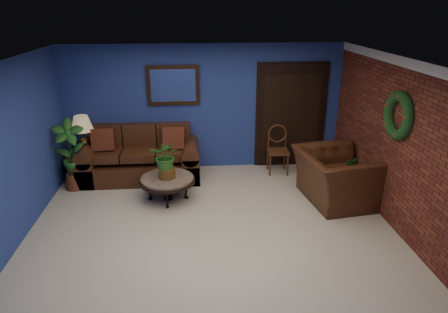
{
  "coord_description": "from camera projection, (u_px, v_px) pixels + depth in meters",
  "views": [
    {
      "loc": [
        -0.27,
        -5.25,
        3.21
      ],
      "look_at": [
        0.22,
        0.55,
        0.96
      ],
      "focal_mm": 32.0,
      "sensor_mm": 36.0,
      "label": 1
    }
  ],
  "objects": [
    {
      "name": "floor",
      "position": [
        212.0,
        229.0,
        6.06
      ],
      "size": [
        5.5,
        5.5,
        0.0
      ],
      "primitive_type": "plane",
      "color": "#BEB49E",
      "rests_on": "ground"
    },
    {
      "name": "wall_back",
      "position": [
        205.0,
        108.0,
        7.93
      ],
      "size": [
        5.5,
        0.04,
        2.5
      ],
      "primitive_type": "cube",
      "color": "navy",
      "rests_on": "ground"
    },
    {
      "name": "wall_left",
      "position": [
        9.0,
        158.0,
        5.39
      ],
      "size": [
        0.04,
        5.0,
        2.5
      ],
      "primitive_type": "cube",
      "color": "navy",
      "rests_on": "ground"
    },
    {
      "name": "wall_right_brick",
      "position": [
        399.0,
        146.0,
        5.83
      ],
      "size": [
        0.04,
        5.0,
        2.5
      ],
      "primitive_type": "cube",
      "color": "maroon",
      "rests_on": "ground"
    },
    {
      "name": "ceiling",
      "position": [
        210.0,
        61.0,
        5.16
      ],
      "size": [
        5.5,
        5.0,
        0.02
      ],
      "primitive_type": "cube",
      "color": "silver",
      "rests_on": "wall_back"
    },
    {
      "name": "crown_molding",
      "position": [
        411.0,
        64.0,
        5.4
      ],
      "size": [
        0.03,
        5.0,
        0.14
      ],
      "primitive_type": "cube",
      "color": "white",
      "rests_on": "wall_right_brick"
    },
    {
      "name": "wall_mirror",
      "position": [
        173.0,
        85.0,
        7.68
      ],
      "size": [
        1.02,
        0.06,
        0.77
      ],
      "primitive_type": "cube",
      "color": "#432715",
      "rests_on": "wall_back"
    },
    {
      "name": "closet_door",
      "position": [
        291.0,
        116.0,
        8.12
      ],
      "size": [
        1.44,
        0.06,
        2.18
      ],
      "primitive_type": "cube",
      "color": "black",
      "rests_on": "wall_back"
    },
    {
      "name": "wreath",
      "position": [
        399.0,
        115.0,
        5.71
      ],
      "size": [
        0.16,
        0.72,
        0.72
      ],
      "primitive_type": "torus",
      "rotation": [
        0.0,
        1.57,
        0.0
      ],
      "color": "black",
      "rests_on": "wall_right_brick"
    },
    {
      "name": "sofa",
      "position": [
        141.0,
        160.0,
        7.78
      ],
      "size": [
        2.27,
        0.98,
        1.02
      ],
      "color": "#4A2615",
      "rests_on": "ground"
    },
    {
      "name": "coffee_table",
      "position": [
        167.0,
        181.0,
        6.85
      ],
      "size": [
        0.95,
        0.95,
        0.41
      ],
      "rotation": [
        0.0,
        0.0,
        -0.21
      ],
      "color": "#494540",
      "rests_on": "ground"
    },
    {
      "name": "end_table",
      "position": [
        86.0,
        158.0,
        7.63
      ],
      "size": [
        0.62,
        0.62,
        0.56
      ],
      "color": "#494540",
      "rests_on": "ground"
    },
    {
      "name": "table_lamp",
      "position": [
        82.0,
        130.0,
        7.42
      ],
      "size": [
        0.41,
        0.41,
        0.68
      ],
      "color": "#432715",
      "rests_on": "end_table"
    },
    {
      "name": "side_chair",
      "position": [
        278.0,
        146.0,
        7.95
      ],
      "size": [
        0.43,
        0.43,
        0.95
      ],
      "rotation": [
        0.0,
        0.0,
        -0.05
      ],
      "color": "#532E17",
      "rests_on": "ground"
    },
    {
      "name": "armchair",
      "position": [
        335.0,
        177.0,
        6.79
      ],
      "size": [
        1.34,
        1.49,
        0.87
      ],
      "primitive_type": "imported",
      "rotation": [
        0.0,
        0.0,
        1.71
      ],
      "color": "#4A2615",
      "rests_on": "ground"
    },
    {
      "name": "coffee_plant",
      "position": [
        166.0,
        158.0,
        6.7
      ],
      "size": [
        0.56,
        0.51,
        0.67
      ],
      "color": "brown",
      "rests_on": "coffee_table"
    },
    {
      "name": "floor_plant",
      "position": [
        346.0,
        177.0,
        6.84
      ],
      "size": [
        0.42,
        0.37,
        0.8
      ],
      "color": "brown",
      "rests_on": "ground"
    },
    {
      "name": "tall_plant",
      "position": [
        70.0,
        153.0,
        7.14
      ],
      "size": [
        0.63,
        0.49,
        1.31
      ],
      "color": "brown",
      "rests_on": "ground"
    }
  ]
}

